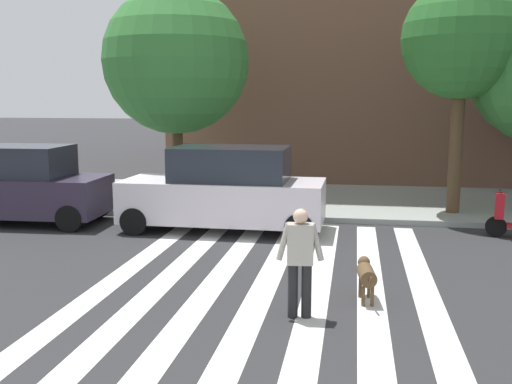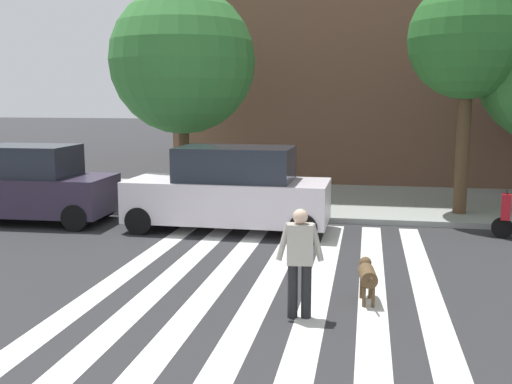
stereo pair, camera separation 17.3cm
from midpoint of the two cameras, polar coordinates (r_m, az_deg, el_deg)
name	(u,v)px [view 1 (the left image)]	position (r m, az deg, el deg)	size (l,w,h in m)	color
ground_plane	(230,310)	(9.25, -3.03, -11.30)	(160.00, 160.00, 0.00)	#2B2B2D
sidewalk_far	(295,200)	(18.45, 3.49, -0.74)	(80.00, 6.00, 0.15)	#949893
crosswalk_stripes	(253,311)	(9.19, -0.88, -11.42)	(5.85, 12.64, 0.01)	silver
parked_car_near_curb	(18,187)	(16.50, -22.24, 0.48)	(4.65, 2.08, 2.01)	#32293D
parked_car_behind_first	(225,191)	(14.38, -3.33, 0.14)	(4.90, 2.00, 2.05)	silver
street_tree_nearest	(176,61)	(17.90, -8.02, 12.41)	(4.29, 4.29, 6.29)	#4C3823
street_tree_middle	(462,41)	(16.64, 18.94, 13.65)	(3.10, 3.10, 6.12)	#4C3823
pedestrian_dog_walker	(300,257)	(8.69, 3.70, -6.26)	(0.71, 0.28, 1.64)	black
dog_on_leash	(366,274)	(9.64, 10.08, -7.81)	(0.32, 0.99, 0.65)	brown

